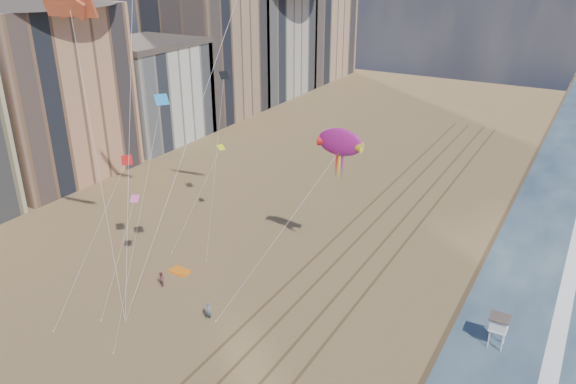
{
  "coord_description": "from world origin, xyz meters",
  "views": [
    {
      "loc": [
        22.61,
        -16.38,
        30.6
      ],
      "look_at": [
        -1.69,
        26.0,
        9.5
      ],
      "focal_mm": 35.0,
      "sensor_mm": 36.0,
      "label": 1
    }
  ],
  "objects_px": {
    "kite_flyer_b": "(161,279)",
    "show_kite": "(340,143)",
    "lifeguard_stand": "(499,324)",
    "grounded_kite": "(180,271)",
    "kite_flyer_a": "(209,311)"
  },
  "relations": [
    {
      "from": "lifeguard_stand",
      "to": "kite_flyer_b",
      "type": "relative_size",
      "value": 1.83
    },
    {
      "from": "lifeguard_stand",
      "to": "kite_flyer_b",
      "type": "distance_m",
      "value": 31.39
    },
    {
      "from": "grounded_kite",
      "to": "kite_flyer_a",
      "type": "xyz_separation_m",
      "value": [
        7.54,
        -4.92,
        0.75
      ]
    },
    {
      "from": "show_kite",
      "to": "kite_flyer_b",
      "type": "height_order",
      "value": "show_kite"
    },
    {
      "from": "kite_flyer_b",
      "to": "show_kite",
      "type": "bearing_deg",
      "value": 87.68
    },
    {
      "from": "lifeguard_stand",
      "to": "grounded_kite",
      "type": "bearing_deg",
      "value": -172.38
    },
    {
      "from": "grounded_kite",
      "to": "kite_flyer_a",
      "type": "distance_m",
      "value": 9.03
    },
    {
      "from": "kite_flyer_a",
      "to": "kite_flyer_b",
      "type": "distance_m",
      "value": 7.67
    },
    {
      "from": "lifeguard_stand",
      "to": "show_kite",
      "type": "xyz_separation_m",
      "value": [
        -16.92,
        4.27,
        11.71
      ]
    },
    {
      "from": "show_kite",
      "to": "kite_flyer_a",
      "type": "distance_m",
      "value": 19.66
    },
    {
      "from": "lifeguard_stand",
      "to": "show_kite",
      "type": "relative_size",
      "value": 0.15
    },
    {
      "from": "show_kite",
      "to": "lifeguard_stand",
      "type": "bearing_deg",
      "value": -14.17
    },
    {
      "from": "grounded_kite",
      "to": "kite_flyer_a",
      "type": "height_order",
      "value": "kite_flyer_a"
    },
    {
      "from": "lifeguard_stand",
      "to": "kite_flyer_a",
      "type": "bearing_deg",
      "value": -158.7
    },
    {
      "from": "show_kite",
      "to": "kite_flyer_a",
      "type": "height_order",
      "value": "show_kite"
    }
  ]
}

